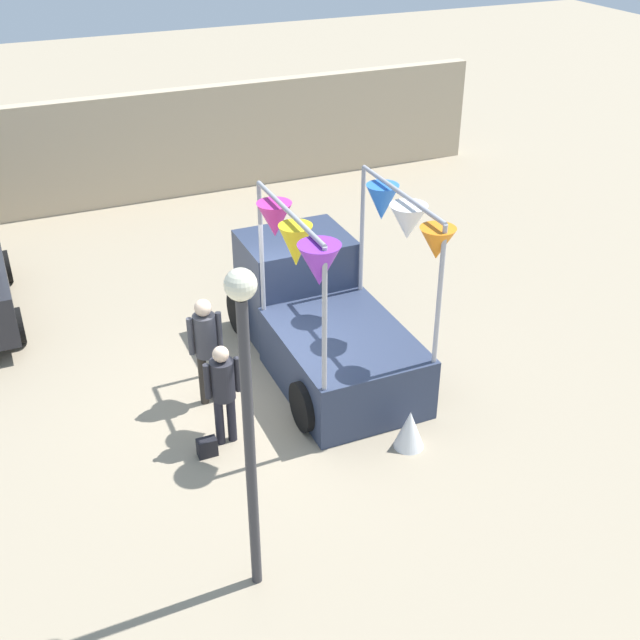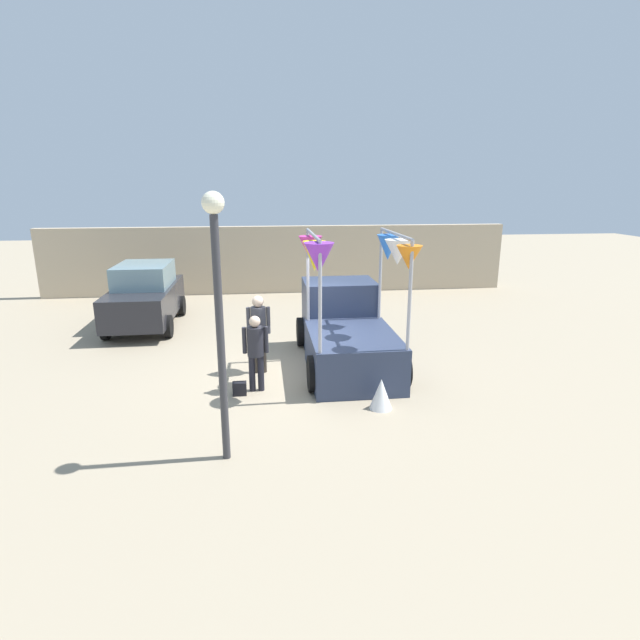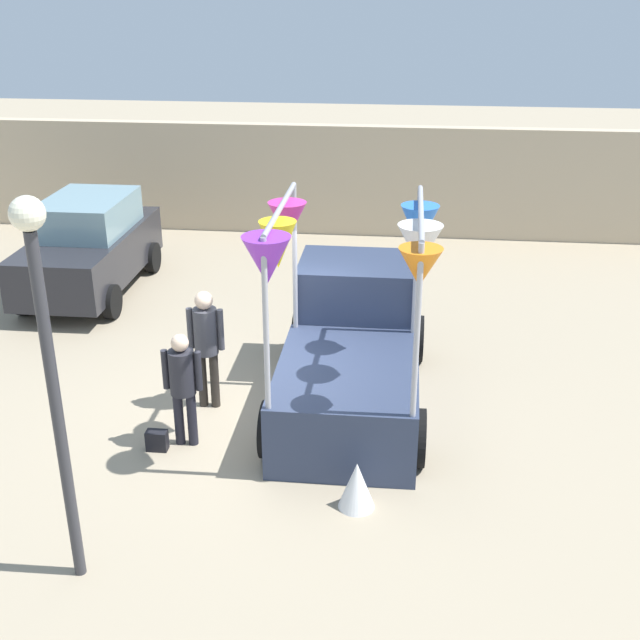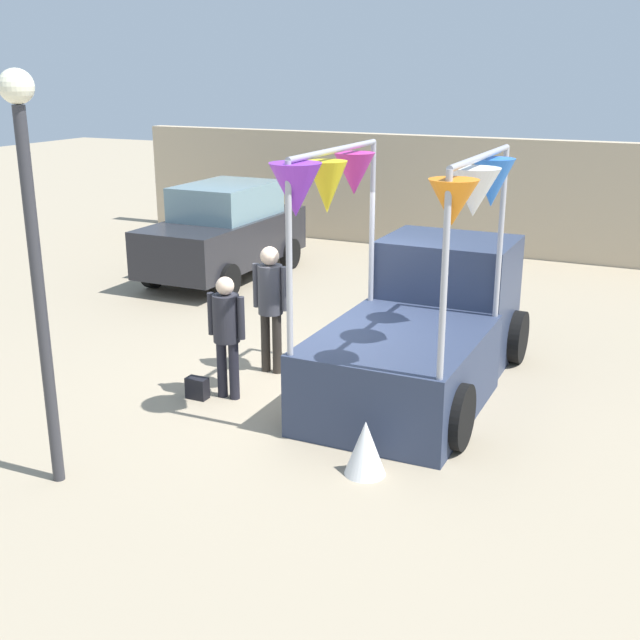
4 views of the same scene
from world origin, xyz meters
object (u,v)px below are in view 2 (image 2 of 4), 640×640
object	(u,v)px
parked_car	(145,295)
person_vendor	(259,326)
street_lamp	(218,293)
vendor_truck	(345,325)
person_customer	(256,346)
folded_kite_bundle_white	(381,394)
handbag	(240,389)

from	to	relation	value
parked_car	person_vendor	world-z (taller)	parked_car
parked_car	person_vendor	bearing A→B (deg)	-51.75
person_vendor	street_lamp	xyz separation A→B (m)	(-0.53, -3.66, 1.56)
vendor_truck	parked_car	distance (m)	6.63
street_lamp	parked_car	bearing A→B (deg)	109.76
person_vendor	street_lamp	distance (m)	4.01
vendor_truck	person_customer	size ratio (longest dim) A/B	2.60
street_lamp	person_vendor	bearing A→B (deg)	81.77
person_vendor	folded_kite_bundle_white	size ratio (longest dim) A/B	2.99
vendor_truck	handbag	bearing A→B (deg)	-144.92
person_vendor	handbag	xyz separation A→B (m)	(-0.42, -1.24, -0.95)
vendor_truck	parked_car	world-z (taller)	vendor_truck
person_customer	street_lamp	size ratio (longest dim) A/B	0.39
parked_car	person_vendor	xyz separation A→B (m)	(3.38, -4.29, 0.15)
vendor_truck	person_customer	distance (m)	2.61
person_vendor	folded_kite_bundle_white	distance (m)	3.28
person_customer	folded_kite_bundle_white	xyz separation A→B (m)	(2.37, -1.15, -0.67)
handbag	parked_car	bearing A→B (deg)	118.20
street_lamp	person_customer	bearing A→B (deg)	79.95
street_lamp	folded_kite_bundle_white	distance (m)	3.96
handbag	folded_kite_bundle_white	bearing A→B (deg)	-19.27
street_lamp	folded_kite_bundle_white	world-z (taller)	street_lamp
person_vendor	vendor_truck	bearing A→B (deg)	13.36
vendor_truck	street_lamp	bearing A→B (deg)	-121.89
parked_car	handbag	bearing A→B (deg)	-61.80
person_vendor	parked_car	bearing A→B (deg)	128.25
person_customer	person_vendor	xyz separation A→B (m)	(0.07, 1.04, 0.12)
handbag	street_lamp	distance (m)	3.48
street_lamp	folded_kite_bundle_white	size ratio (longest dim) A/B	6.81
person_customer	handbag	bearing A→B (deg)	-150.26
person_vendor	folded_kite_bundle_white	bearing A→B (deg)	-43.63
street_lamp	handbag	bearing A→B (deg)	87.31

